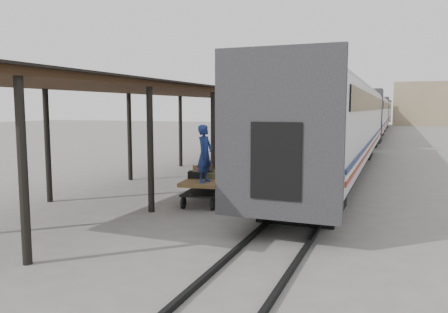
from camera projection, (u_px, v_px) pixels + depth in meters
ground at (215, 202)px, 15.15m from camera, size 160.00×160.00×0.00m
train at (370, 113)px, 44.92m from camera, size 3.45×76.01×4.01m
canopy at (285, 99)px, 38.13m from camera, size 4.90×64.30×4.15m
rails at (370, 139)px, 45.40m from camera, size 1.54×150.00×0.12m
building_far at (445, 104)px, 81.68m from camera, size 18.00×10.00×8.00m
building_left at (319, 109)px, 94.26m from camera, size 12.00×8.00×6.00m
baggage_cart at (206, 185)px, 14.95m from camera, size 1.57×2.55×0.86m
suitcase_stack at (205, 172)px, 15.26m from camera, size 1.18×1.15×0.56m
luggage_tug at (278, 143)px, 32.44m from camera, size 1.32×1.80×1.43m
porter at (205, 154)px, 14.13m from camera, size 0.49×0.71×1.87m
pedestrian at (234, 144)px, 27.62m from camera, size 1.19×0.65×1.92m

